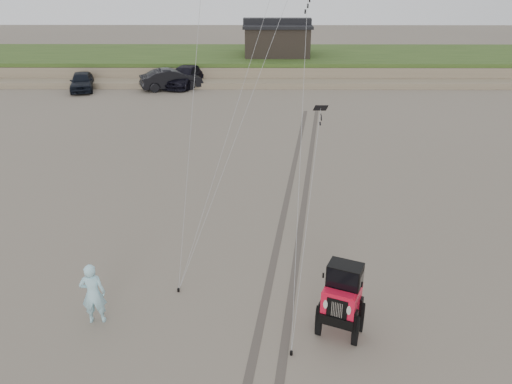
% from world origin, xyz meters
% --- Properties ---
extents(ground, '(160.00, 160.00, 0.00)m').
position_xyz_m(ground, '(0.00, 0.00, 0.00)').
color(ground, '#6B6054').
rests_on(ground, ground).
extents(dune_ridge, '(160.00, 14.25, 1.73)m').
position_xyz_m(dune_ridge, '(0.00, 37.50, 0.82)').
color(dune_ridge, '#7A6B54').
rests_on(dune_ridge, ground).
extents(cabin, '(6.40, 5.40, 3.35)m').
position_xyz_m(cabin, '(2.00, 37.00, 3.24)').
color(cabin, black).
rests_on(cabin, dune_ridge).
extents(truck_a, '(2.80, 4.74, 1.51)m').
position_xyz_m(truck_a, '(-14.50, 29.29, 0.76)').
color(truck_a, black).
rests_on(truck_a, ground).
extents(truck_b, '(5.44, 3.46, 1.69)m').
position_xyz_m(truck_b, '(-7.10, 29.77, 0.85)').
color(truck_b, black).
rests_on(truck_b, ground).
extents(truck_c, '(3.97, 6.15, 1.66)m').
position_xyz_m(truck_c, '(-6.07, 31.08, 0.83)').
color(truck_c, black).
rests_on(truck_c, ground).
extents(jeep, '(3.78, 5.17, 1.77)m').
position_xyz_m(jeep, '(2.63, -1.02, 0.88)').
color(jeep, red).
rests_on(jeep, ground).
extents(man, '(0.77, 0.56, 1.95)m').
position_xyz_m(man, '(-4.43, -0.52, 0.98)').
color(man, '#96D5E8').
rests_on(man, ground).
extents(stake_main, '(0.08, 0.08, 0.12)m').
position_xyz_m(stake_main, '(-2.25, 0.94, 0.06)').
color(stake_main, black).
rests_on(stake_main, ground).
extents(stake_aux, '(0.08, 0.08, 0.12)m').
position_xyz_m(stake_aux, '(1.22, -1.90, 0.06)').
color(stake_aux, black).
rests_on(stake_aux, ground).
extents(tire_tracks, '(5.22, 29.74, 0.01)m').
position_xyz_m(tire_tracks, '(2.00, 8.00, 0.00)').
color(tire_tracks, '#4C443D').
rests_on(tire_tracks, ground).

